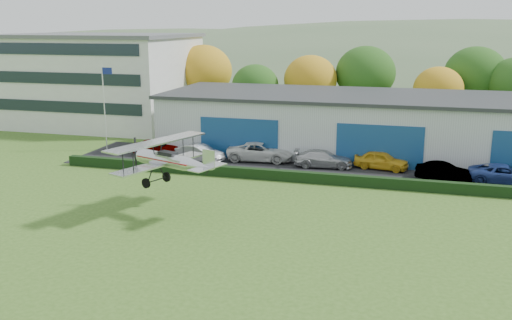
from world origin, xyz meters
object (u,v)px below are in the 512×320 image
(biplane, at_px, (169,159))
(car_0, at_px, (156,147))
(car_4, at_px, (381,160))
(flagpole, at_px, (105,99))
(car_5, at_px, (444,172))
(office_block, at_px, (101,79))
(car_6, at_px, (505,174))
(car_3, at_px, (323,159))
(car_1, at_px, (200,153))
(hangar, at_px, (384,124))
(car_2, at_px, (261,152))

(biplane, bearing_deg, car_0, 138.86)
(car_4, bearing_deg, flagpole, 99.43)
(car_5, bearing_deg, office_block, 72.57)
(office_block, height_order, car_6, office_block)
(car_6, bearing_deg, car_3, 84.52)
(car_4, height_order, biplane, biplane)
(car_1, xyz_separation_m, biplane, (3.05, -13.01, 2.71))
(hangar, relative_size, car_2, 7.11)
(biplane, bearing_deg, flagpole, 151.30)
(car_2, bearing_deg, car_4, -95.23)
(car_1, height_order, car_6, car_1)
(hangar, height_order, car_1, hangar)
(car_6, bearing_deg, biplane, 120.51)
(car_5, bearing_deg, car_2, 86.15)
(hangar, bearing_deg, car_3, -122.04)
(car_0, relative_size, car_6, 0.82)
(hangar, bearing_deg, car_5, -60.02)
(office_block, height_order, car_2, office_block)
(flagpole, bearing_deg, car_1, -10.66)
(car_6, bearing_deg, car_4, 78.19)
(car_1, height_order, car_4, car_4)
(hangar, height_order, car_6, hangar)
(car_3, height_order, car_5, car_3)
(hangar, relative_size, car_1, 9.32)
(car_1, xyz_separation_m, car_4, (15.19, 1.42, 0.02))
(flagpole, xyz_separation_m, biplane, (12.99, -14.88, -1.31))
(car_0, height_order, car_4, car_4)
(car_1, bearing_deg, car_3, -71.38)
(car_2, bearing_deg, office_block, 55.45)
(office_block, bearing_deg, hangar, -12.01)
(car_3, bearing_deg, flagpole, 81.06)
(car_6, bearing_deg, car_2, 83.93)
(hangar, relative_size, biplane, 5.34)
(car_5, relative_size, biplane, 0.54)
(hangar, xyz_separation_m, car_6, (9.29, -8.30, -1.90))
(car_1, bearing_deg, car_5, -78.06)
(car_5, bearing_deg, biplane, 130.93)
(car_4, relative_size, biplane, 0.57)
(car_6, bearing_deg, office_block, 69.93)
(office_block, height_order, biplane, office_block)
(car_5, bearing_deg, car_0, 90.35)
(car_3, xyz_separation_m, biplane, (-7.49, -13.83, 2.73))
(car_0, bearing_deg, biplane, -161.43)
(car_0, distance_m, car_5, 24.73)
(car_3, bearing_deg, car_6, -101.34)
(flagpole, distance_m, car_5, 30.25)
(car_2, xyz_separation_m, car_3, (5.57, -0.72, -0.10))
(car_0, xyz_separation_m, biplane, (7.79, -14.22, 2.71))
(car_2, bearing_deg, hangar, -62.18)
(office_block, bearing_deg, car_5, -22.38)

